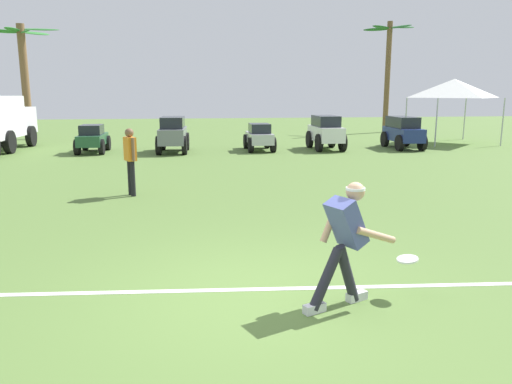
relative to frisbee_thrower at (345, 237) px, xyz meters
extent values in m
plane|color=#567536|center=(-0.97, 0.38, -0.79)|extent=(80.00, 80.00, 0.00)
cube|color=white|center=(-0.97, 0.57, -0.79)|extent=(21.41, 1.77, 0.01)
cylinder|color=#23232D|center=(0.05, 0.02, -0.43)|extent=(0.37, 0.25, 0.72)
cube|color=silver|center=(0.19, 0.09, -0.74)|extent=(0.28, 0.20, 0.10)
cylinder|color=#23232D|center=(-0.24, -0.10, -0.43)|extent=(0.45, 0.28, 0.69)
cube|color=silver|center=(-0.37, -0.17, -0.74)|extent=(0.28, 0.20, 0.10)
cube|color=#4C5699|center=(0.01, 0.00, 0.17)|extent=(0.52, 0.48, 0.57)
sphere|color=tan|center=(0.11, 0.05, 0.51)|extent=(0.28, 0.28, 0.21)
cylinder|color=white|center=(0.11, 0.05, 0.54)|extent=(0.28, 0.28, 0.03)
cylinder|color=tan|center=(0.34, -0.05, 0.03)|extent=(0.56, 0.30, 0.27)
cylinder|color=tan|center=(-0.12, 0.17, 0.15)|extent=(0.29, 0.19, 0.49)
cylinder|color=white|center=(0.81, 0.14, -0.34)|extent=(0.31, 0.31, 0.06)
cylinder|color=black|center=(-2.99, 6.45, -0.38)|extent=(0.15, 0.15, 0.82)
cylinder|color=black|center=(-3.07, 6.62, -0.38)|extent=(0.15, 0.15, 0.82)
cube|color=orange|center=(-3.03, 6.53, 0.30)|extent=(0.33, 0.39, 0.54)
cylinder|color=brown|center=(-2.94, 6.35, 0.31)|extent=(0.10, 0.10, 0.52)
cylinder|color=brown|center=(-3.12, 6.72, 0.31)|extent=(0.10, 0.10, 0.52)
sphere|color=brown|center=(-3.03, 6.53, 0.67)|extent=(0.27, 0.27, 0.20)
cube|color=#235133|center=(-5.46, 15.30, -0.28)|extent=(0.90, 2.20, 0.42)
cube|color=#1E232B|center=(-5.46, 15.20, 0.12)|extent=(0.79, 1.10, 0.38)
cylinder|color=black|center=(-5.91, 16.07, -0.49)|extent=(0.18, 0.60, 0.60)
cylinder|color=black|center=(-5.01, 16.07, -0.49)|extent=(0.18, 0.60, 0.60)
cylinder|color=black|center=(-5.90, 14.53, -0.49)|extent=(0.18, 0.60, 0.60)
cylinder|color=black|center=(-5.00, 14.53, -0.49)|extent=(0.18, 0.60, 0.60)
cube|color=slate|center=(-2.30, 14.93, -0.13)|extent=(1.11, 2.40, 0.60)
cube|color=#1E232B|center=(-2.30, 14.98, 0.39)|extent=(0.95, 1.60, 0.44)
cylinder|color=black|center=(-2.75, 15.74, -0.43)|extent=(0.22, 0.73, 0.72)
cylinder|color=black|center=(-1.77, 15.68, -0.43)|extent=(0.22, 0.73, 0.72)
cylinder|color=black|center=(-2.83, 14.18, -0.43)|extent=(0.22, 0.73, 0.72)
cylinder|color=black|center=(-1.85, 14.13, -0.43)|extent=(0.22, 0.73, 0.72)
cube|color=#B7BABF|center=(1.19, 15.17, -0.28)|extent=(0.91, 2.21, 0.42)
cube|color=#1E232B|center=(1.19, 15.07, 0.12)|extent=(0.80, 1.11, 0.38)
cylinder|color=black|center=(0.73, 15.93, -0.49)|extent=(0.18, 0.60, 0.60)
cylinder|color=black|center=(1.63, 15.94, -0.49)|extent=(0.18, 0.60, 0.60)
cylinder|color=black|center=(0.74, 14.39, -0.49)|extent=(0.18, 0.60, 0.60)
cylinder|color=black|center=(1.64, 14.40, -0.49)|extent=(0.18, 0.60, 0.60)
cube|color=silver|center=(3.97, 15.06, -0.13)|extent=(0.99, 2.35, 0.60)
cube|color=#1E232B|center=(3.97, 15.11, 0.39)|extent=(0.87, 1.55, 0.44)
cylinder|color=black|center=(3.47, 15.83, -0.43)|extent=(0.18, 0.72, 0.72)
cylinder|color=black|center=(4.45, 15.84, -0.43)|extent=(0.18, 0.72, 0.72)
cylinder|color=black|center=(3.48, 14.28, -0.43)|extent=(0.18, 0.72, 0.72)
cylinder|color=black|center=(4.46, 14.28, -0.43)|extent=(0.18, 0.72, 0.72)
cube|color=navy|center=(7.31, 14.95, -0.19)|extent=(1.02, 2.42, 0.55)
cube|color=#1E232B|center=(7.32, 15.10, 0.32)|extent=(0.89, 1.82, 0.46)
cylinder|color=black|center=(6.85, 15.80, -0.46)|extent=(0.20, 0.66, 0.66)
cylinder|color=black|center=(7.81, 15.78, -0.46)|extent=(0.20, 0.66, 0.66)
cylinder|color=black|center=(6.81, 14.13, -0.46)|extent=(0.20, 0.66, 0.66)
cylinder|color=black|center=(7.77, 14.10, -0.46)|extent=(0.20, 0.66, 0.66)
cube|color=silver|center=(-9.13, 18.34, 0.33)|extent=(1.08, 1.72, 1.15)
cylinder|color=black|center=(-9.71, 18.01, -0.34)|extent=(0.26, 0.90, 0.90)
cylinder|color=black|center=(-8.57, 17.99, -0.34)|extent=(0.26, 0.90, 0.90)
cylinder|color=black|center=(-8.61, 15.38, -0.34)|extent=(0.26, 0.90, 0.90)
cylinder|color=brown|center=(-9.66, 21.52, 2.02)|extent=(0.38, 0.38, 5.62)
ellipsoid|color=#307D33|center=(-8.76, 21.58, 4.57)|extent=(1.83, 0.39, 0.14)
ellipsoid|color=#307D33|center=(-9.11, 21.99, 4.43)|extent=(1.27, 1.14, 0.20)
ellipsoid|color=#307D33|center=(-9.78, 22.28, 4.61)|extent=(0.48, 1.57, 0.14)
ellipsoid|color=#307D33|center=(-10.44, 21.81, 4.48)|extent=(1.65, 0.83, 0.17)
ellipsoid|color=#307D33|center=(-10.30, 21.15, 4.41)|extent=(1.41, 0.95, 0.20)
ellipsoid|color=#307D33|center=(-9.81, 20.81, 4.47)|extent=(0.53, 1.46, 0.19)
ellipsoid|color=#307D33|center=(-9.22, 20.81, 4.40)|extent=(1.09, 1.54, 0.19)
cylinder|color=brown|center=(9.89, 23.31, 2.36)|extent=(0.31, 0.31, 6.31)
ellipsoid|color=#245D2B|center=(10.60, 23.26, 5.19)|extent=(1.44, 0.36, 0.18)
ellipsoid|color=#245D2B|center=(10.14, 24.07, 5.29)|extent=(0.76, 1.61, 0.14)
ellipsoid|color=#245D2B|center=(9.23, 23.70, 5.10)|extent=(1.43, 0.99, 0.20)
ellipsoid|color=#245D2B|center=(9.17, 22.79, 5.11)|extent=(1.57, 1.24, 0.18)
ellipsoid|color=#245D2B|center=(10.22, 22.60, 5.14)|extent=(0.89, 1.53, 0.18)
cylinder|color=#B2B5BA|center=(12.11, 18.52, 0.26)|extent=(0.06, 0.06, 2.10)
cylinder|color=#B2B5BA|center=(9.00, 18.52, 0.26)|extent=(0.06, 0.06, 2.10)
cylinder|color=#B2B5BA|center=(12.11, 15.41, 0.26)|extent=(0.06, 0.06, 2.10)
cylinder|color=#B2B5BA|center=(9.00, 15.41, 0.26)|extent=(0.06, 0.06, 2.10)
pyramid|color=white|center=(10.56, 16.97, 1.73)|extent=(3.27, 3.27, 0.85)
camera|label=1|loc=(-1.70, -5.14, 1.59)|focal=35.00mm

